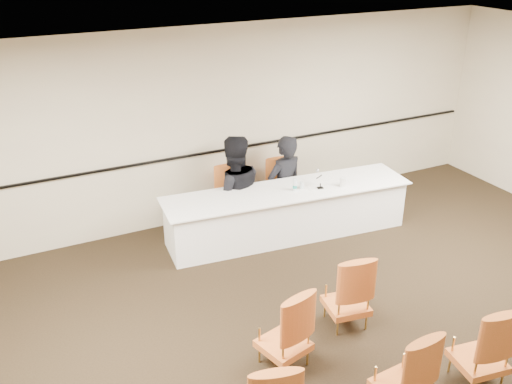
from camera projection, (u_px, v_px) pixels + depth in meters
floor at (360, 369)px, 6.00m from camera, size 10.00×10.00×0.00m
ceiling at (387, 88)px, 4.74m from camera, size 10.00×10.00×0.00m
wall_back at (211, 126)px, 8.63m from camera, size 10.00×0.04×3.00m
wall_rail at (213, 152)px, 8.76m from camera, size 9.80×0.04×0.03m
panel_table at (287, 213)px, 8.49m from camera, size 3.78×1.22×0.74m
panelist_main at (284, 190)px, 8.98m from camera, size 0.73×0.55×1.81m
panelist_main_chair at (284, 190)px, 8.98m from camera, size 0.55×0.55×0.95m
panelist_second at (233, 197)px, 8.70m from camera, size 1.06×0.88×1.97m
panelist_second_chair at (233, 198)px, 8.70m from camera, size 0.55×0.55×0.95m
papers at (318, 187)px, 8.42m from camera, size 0.35×0.29×0.00m
microphone at (321, 180)px, 8.33m from camera, size 0.13×0.20×0.26m
water_bottle at (295, 184)px, 8.27m from camera, size 0.07×0.07×0.21m
drinking_glass at (302, 185)px, 8.36m from camera, size 0.07×0.07×0.10m
coffee_cup at (343, 182)px, 8.41m from camera, size 0.10×0.10×0.15m
aud_chair_front_left at (284, 327)px, 5.87m from camera, size 0.61×0.61×0.95m
aud_chair_front_mid at (347, 289)px, 6.50m from camera, size 0.57×0.57×0.95m
aud_chair_back_mid at (404, 370)px, 5.31m from camera, size 0.53×0.53×0.95m
aud_chair_back_right at (481, 343)px, 5.65m from camera, size 0.57×0.57×0.95m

